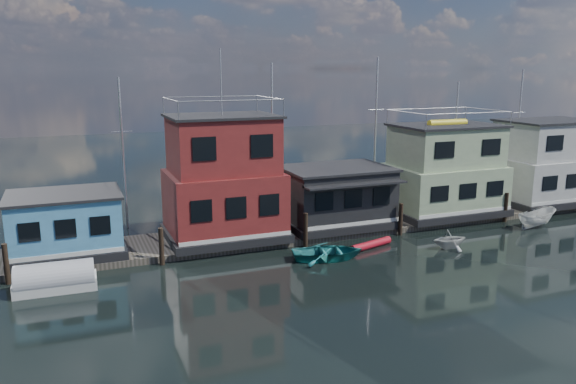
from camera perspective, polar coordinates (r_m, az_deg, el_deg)
name	(u,v)px	position (r m, az deg, el deg)	size (l,w,h in m)	color
ground	(449,290)	(30.24, 16.02, -9.52)	(160.00, 160.00, 0.00)	black
dock	(342,226)	(39.76, 5.49, -3.48)	(48.00, 5.00, 0.40)	#595147
houseboat_blue	(66,224)	(35.11, -21.65, -3.07)	(6.40, 4.90, 3.66)	black
houseboat_red	(223,181)	(35.85, -6.58, 1.16)	(7.40, 5.90, 11.86)	black
houseboat_dark	(336,196)	(38.98, 4.91, -0.42)	(7.40, 6.10, 4.06)	black
houseboat_green	(444,171)	(43.49, 15.61, 2.02)	(8.40, 5.90, 7.03)	black
houseboat_white	(546,163)	(50.13, 24.78, 2.65)	(8.40, 5.90, 6.66)	black
pilings	(357,224)	(36.99, 7.03, -3.28)	(42.28, 0.28, 2.20)	#2D2116
background_masts	(362,138)	(46.12, 7.51, 5.46)	(36.40, 0.16, 12.00)	silver
red_kayak	(371,245)	(35.79, 8.43, -5.30)	(0.48, 0.48, 3.27)	#B11222
dinghy_teal	(328,252)	(33.45, 4.08, -6.11)	(3.03, 4.24, 0.88)	teal
dinghy_white	(449,239)	(36.70, 16.08, -4.60)	(2.02, 2.34, 1.23)	beige
motorboat	(537,218)	(43.57, 23.94, -2.45)	(1.32, 3.50, 1.35)	silver
tarp_runabout	(55,279)	(31.12, -22.57, -8.20)	(4.02, 1.72, 1.61)	silver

